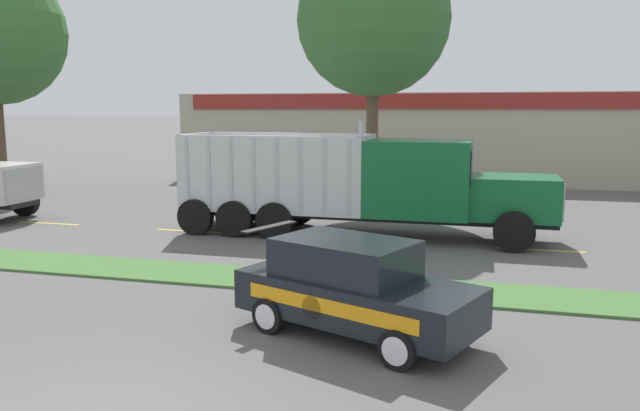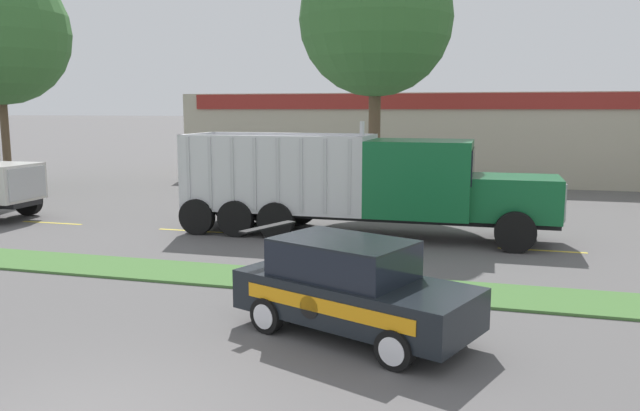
{
  "view_description": "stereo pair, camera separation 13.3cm",
  "coord_description": "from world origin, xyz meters",
  "views": [
    {
      "loc": [
        4.63,
        -6.21,
        3.95
      ],
      "look_at": [
        0.86,
        8.06,
        1.65
      ],
      "focal_mm": 35.0,
      "sensor_mm": 36.0,
      "label": 1
    },
    {
      "loc": [
        4.76,
        -6.18,
        3.95
      ],
      "look_at": [
        0.86,
        8.06,
        1.65
      ],
      "focal_mm": 35.0,
      "sensor_mm": 36.0,
      "label": 2
    }
  ],
  "objects": [
    {
      "name": "centre_line_5",
      "position": [
        6.27,
        11.99,
        0.0
      ],
      "size": [
        2.4,
        0.14,
        0.01
      ],
      "primitive_type": "cube",
      "color": "yellow",
      "rests_on": "ground_plane"
    },
    {
      "name": "dump_truck_lead",
      "position": [
        1.85,
        12.77,
        1.56
      ],
      "size": [
        11.55,
        2.8,
        3.58
      ],
      "color": "black",
      "rests_on": "ground_plane"
    },
    {
      "name": "tree_behind_far_right",
      "position": [
        0.38,
        17.8,
        7.86
      ],
      "size": [
        5.8,
        5.8,
        11.64
      ],
      "color": "brown",
      "rests_on": "ground_plane"
    },
    {
      "name": "rally_car",
      "position": [
        2.5,
        4.13,
        0.87
      ],
      "size": [
        4.58,
        3.22,
        1.73
      ],
      "color": "black",
      "rests_on": "ground_plane"
    },
    {
      "name": "store_building_backdrop",
      "position": [
        5.62,
        32.43,
        2.39
      ],
      "size": [
        35.77,
        12.1,
        4.77
      ],
      "color": "#BCB29E",
      "rests_on": "ground_plane"
    },
    {
      "name": "grass_verge",
      "position": [
        0.0,
        7.09,
        0.03
      ],
      "size": [
        120.0,
        1.79,
        0.06
      ],
      "primitive_type": "cube",
      "color": "#477538",
      "rests_on": "ground_plane"
    },
    {
      "name": "centre_line_4",
      "position": [
        0.87,
        11.99,
        0.0
      ],
      "size": [
        2.4,
        0.14,
        0.01
      ],
      "primitive_type": "cube",
      "color": "yellow",
      "rests_on": "ground_plane"
    },
    {
      "name": "centre_line_2",
      "position": [
        -9.93,
        11.99,
        0.0
      ],
      "size": [
        2.4,
        0.14,
        0.01
      ],
      "primitive_type": "cube",
      "color": "yellow",
      "rests_on": "ground_plane"
    },
    {
      "name": "centre_line_3",
      "position": [
        -4.53,
        11.99,
        0.0
      ],
      "size": [
        2.4,
        0.14,
        0.01
      ],
      "primitive_type": "cube",
      "color": "yellow",
      "rests_on": "ground_plane"
    }
  ]
}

